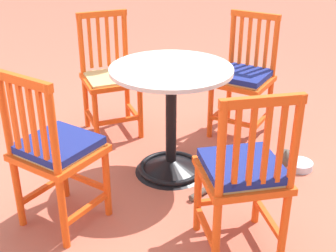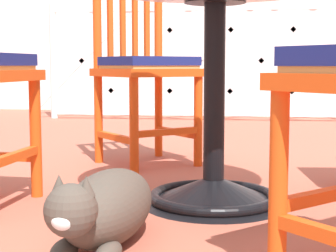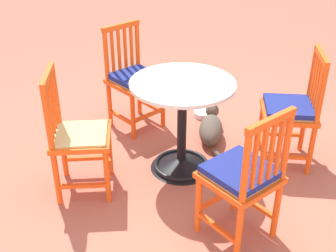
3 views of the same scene
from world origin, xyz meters
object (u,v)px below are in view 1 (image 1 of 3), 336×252
Objects in this scene: orange_chair_facing_out at (110,79)px; tabby_cat at (252,168)px; cafe_table at (171,133)px; pet_water_bowl at (300,165)px; orange_chair_near_fence at (56,152)px; orange_chair_at_corner at (243,174)px; orange_chair_by_planter at (243,78)px.

orange_chair_facing_out is 1.23× the size of tabby_cat.
pet_water_bowl is at bearing -104.09° from cafe_table.
orange_chair_near_fence is 1.65m from pet_water_bowl.
orange_chair_near_fence reaches higher than cafe_table.
orange_chair_facing_out is at bearing 49.93° from pet_water_bowl.
orange_chair_facing_out is at bearing -23.69° from orange_chair_near_fence.
tabby_cat is 0.39m from pet_water_bowl.
orange_chair_at_corner is 1.05m from pet_water_bowl.
pet_water_bowl is (0.05, -0.38, -0.07)m from tabby_cat.
orange_chair_at_corner is 1.23× the size of tabby_cat.
tabby_cat is (0.57, -0.35, -0.35)m from orange_chair_at_corner.
orange_chair_facing_out is (0.31, 0.95, -0.01)m from orange_chair_by_planter.
cafe_table is 0.83m from orange_chair_near_fence.
tabby_cat is at bearing 162.02° from orange_chair_by_planter.
orange_chair_facing_out is 1.00× the size of orange_chair_at_corner.
orange_chair_near_fence is (-1.08, 0.47, 0.01)m from orange_chair_facing_out.
pet_water_bowl is at bearing -85.10° from orange_chair_near_fence.
cafe_table is 4.47× the size of pet_water_bowl.
orange_chair_at_corner is at bearing 148.34° from tabby_cat.
cafe_table is 0.91m from pet_water_bowl.
pet_water_bowl is (-0.63, -0.16, -0.42)m from orange_chair_by_planter.
orange_chair_by_planter and orange_chair_facing_out have the same top height.
orange_chair_at_corner is (-1.56, -0.38, 0.01)m from orange_chair_facing_out.
orange_chair_at_corner reaches higher than pet_water_bowl.
orange_chair_by_planter is at bearing -24.59° from orange_chair_at_corner.
orange_chair_near_fence is at bearing 156.31° from orange_chair_facing_out.
orange_chair_facing_out is 1.00× the size of orange_chair_near_fence.
orange_chair_near_fence and orange_chair_at_corner have the same top height.
cafe_table is 0.83× the size of orange_chair_at_corner.
orange_chair_near_fence is 5.36× the size of pet_water_bowl.
orange_chair_at_corner is 5.36× the size of pet_water_bowl.
pet_water_bowl is (-0.94, -1.12, -0.41)m from orange_chair_facing_out.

